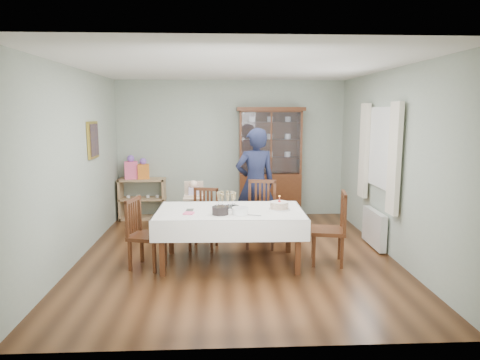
{
  "coord_description": "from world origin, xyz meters",
  "views": [
    {
      "loc": [
        -0.24,
        -6.03,
        2.09
      ],
      "look_at": [
        0.07,
        0.2,
        1.09
      ],
      "focal_mm": 32.0,
      "sensor_mm": 36.0,
      "label": 1
    }
  ],
  "objects": [
    {
      "name": "plate_stack_dark",
      "position": [
        -0.23,
        -0.57,
        0.81
      ],
      "size": [
        0.23,
        0.23,
        0.1
      ],
      "primitive_type": "cylinder",
      "rotation": [
        0.0,
        0.0,
        -0.03
      ],
      "color": "black",
      "rests_on": "dining_table"
    },
    {
      "name": "sideboard",
      "position": [
        -1.75,
        2.28,
        0.4
      ],
      "size": [
        0.9,
        0.38,
        0.8
      ],
      "color": "tan",
      "rests_on": "floor"
    },
    {
      "name": "chair_end_right",
      "position": [
        1.27,
        -0.39,
        0.3
      ],
      "size": [
        0.53,
        0.53,
        1.01
      ],
      "rotation": [
        0.0,
        0.0,
        -1.76
      ],
      "color": "#472311",
      "rests_on": "floor"
    },
    {
      "name": "dining_table",
      "position": [
        -0.1,
        -0.32,
        0.38
      ],
      "size": [
        2.03,
        1.19,
        0.76
      ],
      "rotation": [
        0.0,
        0.0,
        -0.02
      ],
      "color": "#472311",
      "rests_on": "floor"
    },
    {
      "name": "gift_bag_pink",
      "position": [
        -1.95,
        2.26,
        1.01
      ],
      "size": [
        0.28,
        0.21,
        0.46
      ],
      "color": "#F95B88",
      "rests_on": "sideboard"
    },
    {
      "name": "napkin_stack",
      "position": [
        -0.65,
        -0.53,
        0.77
      ],
      "size": [
        0.15,
        0.15,
        0.02
      ],
      "primitive_type": "cube",
      "rotation": [
        0.0,
        0.0,
        -0.21
      ],
      "color": "#F95B88",
      "rests_on": "dining_table"
    },
    {
      "name": "cutlery",
      "position": [
        -0.68,
        -0.34,
        0.77
      ],
      "size": [
        0.13,
        0.19,
        0.01
      ],
      "primitive_type": null,
      "rotation": [
        0.0,
        0.0,
        -0.06
      ],
      "color": "silver",
      "rests_on": "dining_table"
    },
    {
      "name": "gift_bag_orange",
      "position": [
        -1.71,
        2.26,
        0.98
      ],
      "size": [
        0.25,
        0.19,
        0.4
      ],
      "color": "orange",
      "rests_on": "sideboard"
    },
    {
      "name": "radiator",
      "position": [
        2.16,
        0.3,
        0.3
      ],
      "size": [
        0.1,
        0.8,
        0.55
      ],
      "primitive_type": "cube",
      "color": "white",
      "rests_on": "floor"
    },
    {
      "name": "curtain_left",
      "position": [
        2.16,
        -0.32,
        1.45
      ],
      "size": [
        0.07,
        0.3,
        1.55
      ],
      "primitive_type": "cube",
      "color": "silver",
      "rests_on": "room_shell"
    },
    {
      "name": "window",
      "position": [
        2.22,
        0.3,
        1.55
      ],
      "size": [
        0.04,
        1.02,
        1.22
      ],
      "primitive_type": "cube",
      "color": "white",
      "rests_on": "room_shell"
    },
    {
      "name": "champagne_tray",
      "position": [
        -0.14,
        -0.19,
        0.83
      ],
      "size": [
        0.37,
        0.37,
        0.22
      ],
      "color": "silver",
      "rests_on": "dining_table"
    },
    {
      "name": "room_shell",
      "position": [
        0.0,
        0.53,
        1.7
      ],
      "size": [
        5.0,
        5.0,
        5.0
      ],
      "color": "#9EAA99",
      "rests_on": "floor"
    },
    {
      "name": "woman",
      "position": [
        0.35,
        0.9,
        0.92
      ],
      "size": [
        0.74,
        0.56,
        1.83
      ],
      "primitive_type": "imported",
      "rotation": [
        0.0,
        0.0,
        3.33
      ],
      "color": "black",
      "rests_on": "floor"
    },
    {
      "name": "floor",
      "position": [
        0.0,
        0.0,
        0.0
      ],
      "size": [
        5.0,
        5.0,
        0.0
      ],
      "primitive_type": "plane",
      "color": "#593319",
      "rests_on": "ground"
    },
    {
      "name": "cake_knife",
      "position": [
        0.18,
        -0.66,
        0.77
      ],
      "size": [
        0.25,
        0.11,
        0.01
      ],
      "primitive_type": "cube",
      "rotation": [
        0.0,
        0.0,
        -0.35
      ],
      "color": "silver",
      "rests_on": "dining_table"
    },
    {
      "name": "picture_frame",
      "position": [
        -2.22,
        0.8,
        1.65
      ],
      "size": [
        0.04,
        0.48,
        0.58
      ],
      "primitive_type": "cube",
      "color": "gold",
      "rests_on": "room_shell"
    },
    {
      "name": "plate_stack_white",
      "position": [
        0.03,
        -0.59,
        0.81
      ],
      "size": [
        0.25,
        0.25,
        0.09
      ],
      "primitive_type": "cylinder",
      "rotation": [
        0.0,
        0.0,
        0.21
      ],
      "color": "white",
      "rests_on": "dining_table"
    },
    {
      "name": "birthday_cake",
      "position": [
        0.58,
        -0.34,
        0.81
      ],
      "size": [
        0.29,
        0.29,
        0.2
      ],
      "color": "white",
      "rests_on": "dining_table"
    },
    {
      "name": "chair_far_left",
      "position": [
        -0.48,
        0.37,
        0.27
      ],
      "size": [
        0.49,
        0.49,
        0.92
      ],
      "rotation": [
        0.0,
        0.0,
        -0.21
      ],
      "color": "#472311",
      "rests_on": "floor"
    },
    {
      "name": "high_chair",
      "position": [
        -0.67,
        0.99,
        0.38
      ],
      "size": [
        0.44,
        0.44,
        0.96
      ],
      "rotation": [
        0.0,
        0.0,
        0.03
      ],
      "color": "black",
      "rests_on": "floor"
    },
    {
      "name": "chair_end_left",
      "position": [
        -1.23,
        -0.43,
        0.28
      ],
      "size": [
        0.52,
        0.52,
        0.94
      ],
      "rotation": [
        0.0,
        0.0,
        1.29
      ],
      "color": "#472311",
      "rests_on": "floor"
    },
    {
      "name": "chair_far_right",
      "position": [
        0.41,
        0.42,
        0.3
      ],
      "size": [
        0.53,
        0.53,
        1.02
      ],
      "rotation": [
        0.0,
        0.0,
        -0.18
      ],
      "color": "#472311",
      "rests_on": "floor"
    },
    {
      "name": "china_cabinet",
      "position": [
        0.75,
        2.26,
        1.12
      ],
      "size": [
        1.3,
        0.48,
        2.18
      ],
      "color": "#472311",
      "rests_on": "floor"
    },
    {
      "name": "curtain_right",
      "position": [
        2.16,
        0.92,
        1.45
      ],
      "size": [
        0.07,
        0.3,
        1.55
      ],
      "primitive_type": "cube",
      "color": "silver",
      "rests_on": "room_shell"
    }
  ]
}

